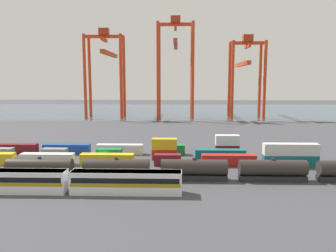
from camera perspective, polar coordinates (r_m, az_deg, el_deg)
name	(u,v)px	position (r m, az deg, el deg)	size (l,w,h in m)	color
ground_plane	(127,135)	(122.50, -6.75, -1.44)	(420.00, 420.00, 0.00)	#424247
harbour_water	(150,111)	(217.54, -3.04, 2.58)	(400.00, 110.00, 0.01)	#384C60
passenger_train	(69,181)	(62.02, -16.12, -8.71)	(38.74, 3.14, 3.90)	silver
freight_tank_row	(194,169)	(67.14, 4.33, -7.20)	(73.11, 2.96, 4.42)	#232326
shipping_container_1	(47,159)	(83.75, -19.35, -5.18)	(12.10, 2.44, 2.60)	silver
shipping_container_2	(107,159)	(79.88, -10.05, -5.47)	(12.10, 2.44, 2.60)	gold
shipping_container_3	(168,160)	(78.27, -0.07, -5.63)	(6.04, 2.44, 2.60)	maroon
shipping_container_4	(229,160)	(79.06, 10.01, -5.61)	(12.10, 2.44, 2.60)	#AD211C
shipping_container_5	(290,161)	(82.19, 19.60, -5.43)	(12.10, 2.44, 2.60)	#146066
shipping_container_6	(291,149)	(81.66, 19.68, -3.66)	(12.10, 2.44, 2.60)	silver
shipping_container_9	(1,153)	(94.56, -25.97, -4.09)	(6.04, 2.44, 2.60)	slate
shipping_container_10	(55,154)	(89.13, -18.25, -4.37)	(6.04, 2.44, 2.60)	slate
shipping_container_11	(109,154)	(85.50, -9.69, -4.59)	(6.04, 2.44, 2.60)	#197538
shipping_container_12	(164,154)	(83.90, -0.59, -4.72)	(6.04, 2.44, 2.60)	#AD211C
shipping_container_13	(164,144)	(83.38, -0.60, -2.97)	(6.04, 2.44, 2.60)	gold
shipping_container_14	(220,155)	(84.45, 8.62, -4.72)	(12.10, 2.44, 2.60)	#146066
shipping_container_16	(14,149)	(99.30, -24.12, -3.45)	(12.10, 2.44, 2.60)	maroon
shipping_container_17	(67,149)	(94.09, -16.43, -3.68)	(12.10, 2.44, 2.60)	#1C4299
shipping_container_18	(120,149)	(90.74, -8.00, -3.85)	(12.10, 2.44, 2.60)	silver
shipping_container_19	(173,150)	(89.46, 0.87, -3.94)	(6.04, 2.44, 2.60)	#197538
shipping_container_20	(227,150)	(90.35, 9.77, -3.93)	(6.04, 2.44, 2.60)	maroon
shipping_container_21	(227,140)	(89.87, 9.81, -2.31)	(6.04, 2.44, 2.60)	silver
gantry_crane_west	(106,63)	(181.97, -10.25, 10.17)	(19.56, 38.23, 44.71)	red
gantry_crane_central	(175,56)	(178.63, 1.25, 11.45)	(18.56, 41.99, 50.42)	red
gantry_crane_east	(246,69)	(180.98, 12.78, 9.23)	(17.27, 35.54, 41.32)	red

